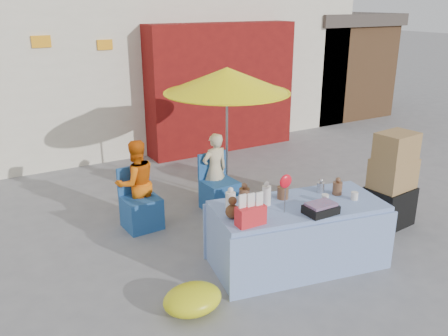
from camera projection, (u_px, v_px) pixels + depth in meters
ground at (237, 261)px, 5.80m from camera, size 80.00×80.00×0.00m
market_table at (296, 234)px, 5.62m from camera, size 2.19×1.32×1.24m
chair_left at (141, 210)px, 6.60m from camera, size 0.50×0.49×0.85m
chair_right at (219, 193)px, 7.19m from camera, size 0.50×0.49×0.85m
vendor_orange at (136, 183)px, 6.58m from camera, size 0.62×0.50×1.24m
vendor_beige at (215, 170)px, 7.19m from camera, size 0.44×0.30×1.16m
umbrella at (227, 81)px, 7.01m from camera, size 1.90×1.90×2.09m
box_stack at (392, 183)px, 6.57m from camera, size 0.66×0.56×1.35m
tarp_bundle at (192, 299)px, 4.83m from camera, size 0.76×0.70×0.28m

